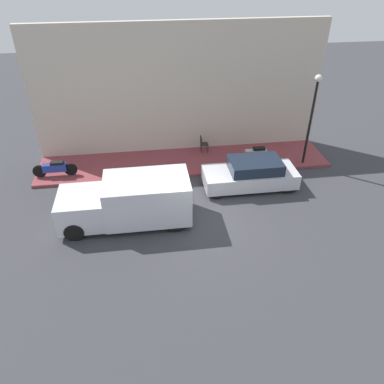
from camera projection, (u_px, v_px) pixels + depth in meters
ground_plane at (198, 220)px, 15.36m from camera, size 60.00×60.00×0.00m
sidewalk at (184, 162)px, 19.24m from camera, size 2.81×14.59×0.14m
building_facade at (180, 91)px, 18.73m from camera, size 0.30×14.59×6.57m
parked_car at (251, 174)px, 17.09m from camera, size 1.74×4.23×1.37m
delivery_van at (127, 201)px, 14.77m from camera, size 2.06×5.13×1.91m
scooter_silver at (256, 154)px, 18.83m from camera, size 0.30×2.01×0.82m
motorcycle_blue at (55, 168)px, 17.73m from camera, size 0.30×2.06×0.76m
streetlamp at (313, 108)px, 17.46m from camera, size 0.32×0.32×4.46m
cafe_chair at (203, 143)px, 19.76m from camera, size 0.40×0.40×0.89m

